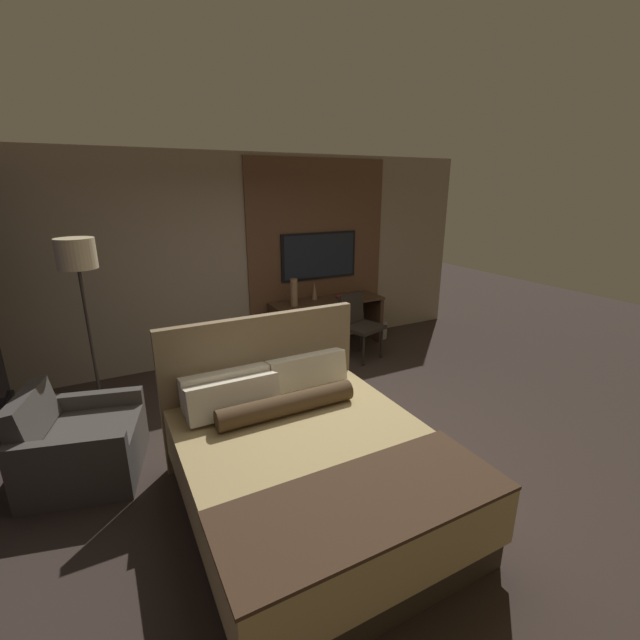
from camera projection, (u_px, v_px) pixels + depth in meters
name	position (u px, v px, depth m)	size (l,w,h in m)	color
ground_plane	(341.00, 438.00, 4.20)	(16.00, 16.00, 0.00)	#332823
wall_back_tv_panel	(258.00, 258.00, 6.03)	(7.20, 0.09, 2.80)	gray
bed	(307.00, 466.00, 3.20)	(1.80, 2.08, 1.29)	#33281E
desk	(326.00, 315.00, 6.47)	(1.72, 0.55, 0.74)	#422D1E
tv	(319.00, 256.00, 6.40)	(1.23, 0.04, 0.69)	black
desk_chair	(357.00, 320.00, 6.05)	(0.63, 0.63, 0.91)	#28231E
armchair_by_window	(81.00, 446.00, 3.61)	(1.05, 1.07, 0.80)	#47423D
floor_lamp	(79.00, 271.00, 3.94)	(0.34, 0.34, 1.92)	#282623
vase_tall	(294.00, 292.00, 6.00)	(0.10, 0.10, 0.39)	#846647
vase_short	(314.00, 291.00, 6.36)	(0.08, 0.08, 0.27)	#846647
book	(344.00, 297.00, 6.48)	(0.24, 0.18, 0.03)	maroon
waste_bin	(380.00, 330.00, 6.94)	(0.22, 0.22, 0.28)	gray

